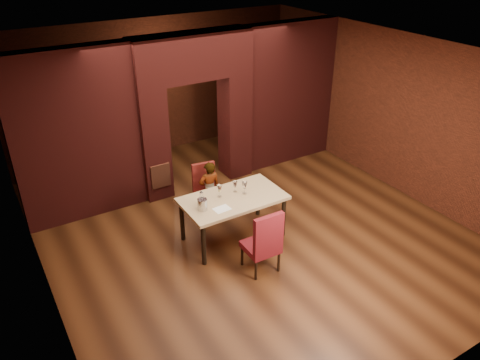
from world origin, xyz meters
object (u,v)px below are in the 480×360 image
at_px(wine_glass_c, 245,188).
at_px(wine_bucket, 202,204).
at_px(water_bottle, 202,198).
at_px(wine_glass_a, 219,191).
at_px(dining_table, 233,218).
at_px(person_seated, 210,189).
at_px(potted_plant, 228,192).
at_px(wine_glass_b, 235,187).
at_px(chair_near, 261,240).
at_px(chair_far, 207,190).

relative_size(wine_glass_c, wine_bucket, 1.15).
xyz_separation_m(wine_bucket, water_bottle, (0.06, 0.13, 0.03)).
distance_m(wine_glass_a, water_bottle, 0.40).
distance_m(dining_table, person_seated, 0.88).
height_order(wine_glass_c, potted_plant, wine_glass_c).
xyz_separation_m(wine_glass_b, potted_plant, (0.41, 0.98, -0.72)).
relative_size(wine_glass_a, wine_glass_c, 0.99).
relative_size(chair_near, person_seated, 0.99).
bearing_deg(wine_bucket, chair_far, 59.28).
bearing_deg(chair_near, dining_table, -92.19).
xyz_separation_m(chair_near, wine_glass_c, (0.30, 0.98, 0.38)).
distance_m(dining_table, wine_bucket, 0.82).
bearing_deg(water_bottle, wine_bucket, -112.64).
bearing_deg(wine_glass_b, potted_plant, 67.54).
relative_size(chair_far, wine_bucket, 4.95).
bearing_deg(wine_glass_a, wine_bucket, -153.53).
bearing_deg(person_seated, chair_near, 95.49).
xyz_separation_m(dining_table, wine_bucket, (-0.63, -0.08, 0.52)).
height_order(chair_near, wine_glass_a, chair_near).
height_order(wine_glass_b, water_bottle, water_bottle).
xyz_separation_m(wine_glass_c, water_bottle, (-0.81, 0.04, 0.02)).
bearing_deg(wine_glass_c, chair_far, 104.14).
bearing_deg(chair_far, wine_glass_c, -67.58).
distance_m(chair_near, potted_plant, 2.21).
bearing_deg(wine_glass_b, wine_glass_a, -178.70).
height_order(dining_table, potted_plant, dining_table).
height_order(wine_glass_b, wine_glass_c, wine_glass_c).
height_order(person_seated, wine_glass_c, person_seated).
distance_m(wine_bucket, potted_plant, 1.83).
distance_m(person_seated, wine_bucket, 1.19).
bearing_deg(potted_plant, wine_bucket, -133.84).
distance_m(water_bottle, potted_plant, 1.72).
relative_size(chair_far, chair_near, 0.88).
xyz_separation_m(wine_glass_b, wine_glass_c, (0.11, -0.14, 0.01)).
distance_m(chair_near, wine_glass_c, 1.10).
distance_m(chair_near, wine_glass_b, 1.19).
distance_m(chair_near, water_bottle, 1.21).
distance_m(wine_glass_b, wine_bucket, 0.79).
relative_size(chair_near, wine_bucket, 5.63).
bearing_deg(person_seated, wine_bucket, 63.87).
bearing_deg(chair_far, wine_glass_b, -72.73).
bearing_deg(potted_plant, chair_near, -105.83).
height_order(dining_table, person_seated, person_seated).
height_order(chair_far, wine_bucket, wine_bucket).
height_order(chair_far, wine_glass_a, wine_glass_a).
relative_size(chair_near, wine_glass_b, 5.30).
bearing_deg(wine_glass_a, person_seated, 76.09).
relative_size(dining_table, wine_glass_c, 7.73).
bearing_deg(dining_table, person_seated, 90.32).
height_order(wine_glass_a, water_bottle, water_bottle).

